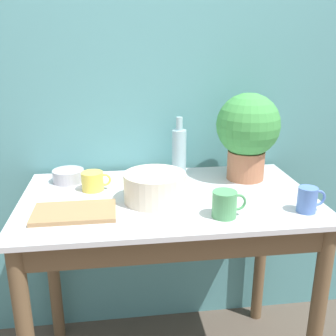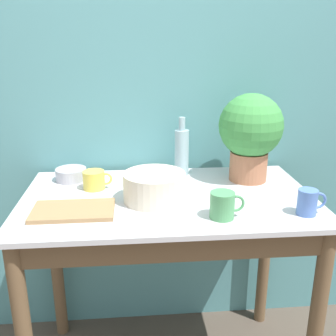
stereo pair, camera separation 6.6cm
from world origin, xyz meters
TOP-DOWN VIEW (x-y plane):
  - wall_back at (0.00, 0.75)m, footprint 6.00×0.05m
  - counter_table at (0.00, 0.33)m, footprint 1.19×0.70m
  - potted_plant at (0.38, 0.51)m, footprint 0.28×0.28m
  - bowl_wash_large at (-0.06, 0.31)m, footprint 0.25×0.25m
  - bottle_tall at (0.09, 0.61)m, footprint 0.07×0.07m
  - mug_yellow at (-0.31, 0.46)m, footprint 0.12×0.09m
  - mug_blue at (0.49, 0.13)m, footprint 0.11×0.07m
  - mug_green at (0.18, 0.13)m, footprint 0.13×0.09m
  - bowl_small_steel at (-0.42, 0.58)m, footprint 0.14×0.14m
  - tray_board at (-0.36, 0.22)m, footprint 0.30×0.18m

SIDE VIEW (x-z plane):
  - counter_table at x=0.00m, z-range 0.25..1.15m
  - tray_board at x=-0.36m, z-range 0.89..0.91m
  - bowl_small_steel at x=-0.42m, z-range 0.89..0.95m
  - mug_yellow at x=-0.31m, z-range 0.89..0.97m
  - mug_blue at x=0.49m, z-range 0.89..0.99m
  - mug_green at x=0.18m, z-range 0.89..0.99m
  - bowl_wash_large at x=-0.06m, z-range 0.89..1.01m
  - bottle_tall at x=0.09m, z-range 0.87..1.14m
  - potted_plant at x=0.38m, z-range 0.92..1.31m
  - wall_back at x=0.00m, z-range 0.00..2.40m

